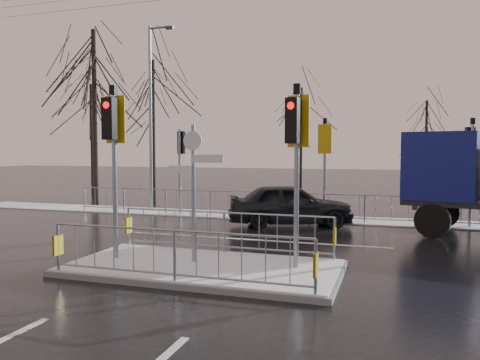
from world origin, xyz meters
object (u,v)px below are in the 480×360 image
(street_lamp_left, at_px, (152,110))
(flatbed_truck, at_px, (477,181))
(car_far_lane, at_px, (290,204))
(traffic_island, at_px, (202,253))

(street_lamp_left, bearing_deg, flatbed_truck, -12.24)
(car_far_lane, height_order, flatbed_truck, flatbed_truck)
(car_far_lane, distance_m, flatbed_truck, 6.01)
(traffic_island, height_order, car_far_lane, traffic_island)
(traffic_island, relative_size, street_lamp_left, 0.73)
(traffic_island, bearing_deg, car_far_lane, 85.57)
(flatbed_truck, bearing_deg, street_lamp_left, 167.76)
(street_lamp_left, bearing_deg, car_far_lane, -21.25)
(flatbed_truck, distance_m, street_lamp_left, 13.47)
(traffic_island, height_order, flatbed_truck, traffic_island)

